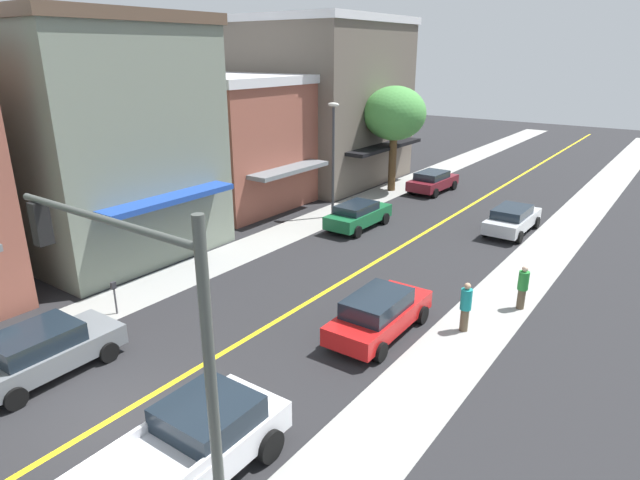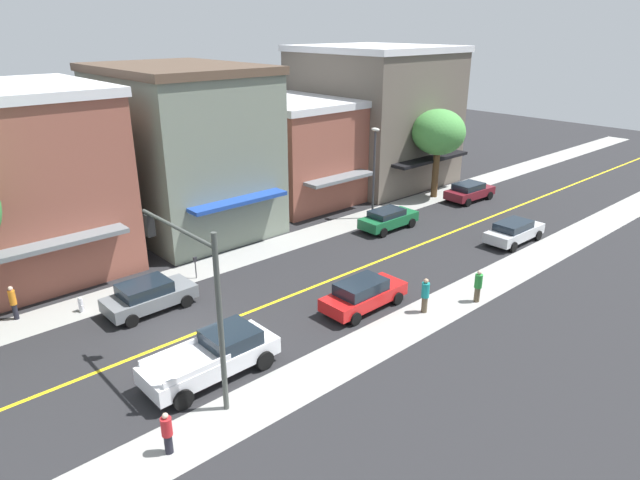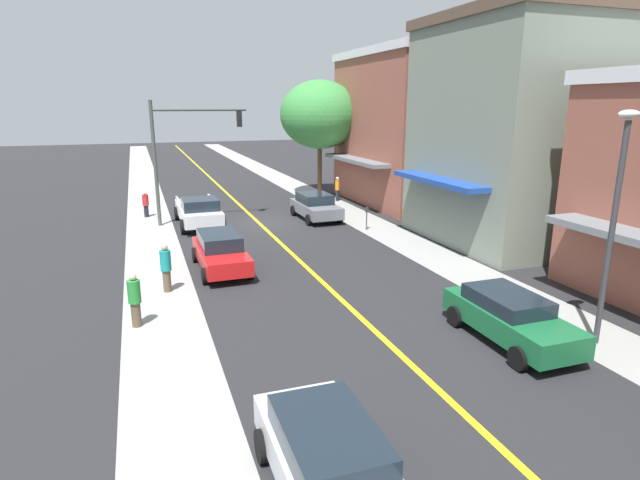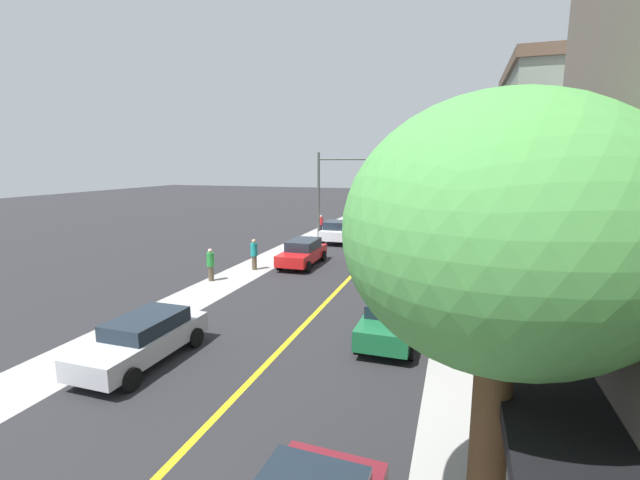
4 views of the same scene
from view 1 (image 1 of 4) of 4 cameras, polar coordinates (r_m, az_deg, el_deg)
name	(u,v)px [view 1 (image 1 of 4)]	position (r m, az deg, el deg)	size (l,w,h in m)	color
ground_plane	(116,417)	(15.90, -20.87, -17.14)	(140.00, 140.00, 0.00)	#262628
sidewalk_left	(7,347)	(20.59, -30.38, -9.83)	(2.50, 126.00, 0.01)	#9E9E99
road_centerline_stripe	(116,416)	(15.90, -20.87, -17.13)	(0.20, 126.00, 0.00)	yellow
tan_rowhouse	(78,134)	(28.59, -24.37, 10.20)	(13.06, 8.82, 10.74)	gray
brick_apartment_block	(222,140)	(34.43, -10.35, 10.43)	(10.91, 7.97, 7.81)	#935142
corner_shop_building	(310,100)	(41.01, -1.10, 14.68)	(13.23, 11.11, 11.44)	#665B51
street_tree_left_near	(395,114)	(36.87, 7.94, 13.13)	(4.17, 4.17, 7.01)	brown
parking_meter	(114,293)	(20.98, -21.03, -5.27)	(0.12, 0.18, 1.26)	#4C4C51
traffic_light_mast	(148,325)	(10.09, -17.80, -8.60)	(5.26, 0.32, 6.89)	#474C47
street_lamp	(333,148)	(30.43, 1.41, 9.76)	(0.70, 0.36, 6.51)	#38383D
red_sedan_right_curb	(379,313)	(18.36, 6.31, -7.74)	(2.02, 4.62, 1.52)	red
silver_sedan_right_curb	(512,219)	(30.15, 19.78, 2.13)	(1.99, 4.56, 1.42)	#B7BABF
grey_sedan_left_curb	(43,350)	(18.13, -27.41, -10.38)	(2.18, 4.37, 1.52)	slate
green_sedan_left_curb	(358,215)	(29.17, 4.07, 2.70)	(1.96, 4.37, 1.41)	#196638
maroon_sedan_left_curb	(433,181)	(37.62, 11.89, 6.16)	(2.20, 4.37, 1.42)	maroon
white_pickup_truck	(183,453)	(12.95, -14.40, -21.09)	(2.38, 5.48, 1.69)	silver
pedestrian_green_shirt	(523,287)	(21.32, 20.76, -4.65)	(0.38, 0.38, 1.72)	brown
pedestrian_teal_shirt	(466,306)	(19.07, 15.23, -6.77)	(0.38, 0.38, 1.79)	brown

